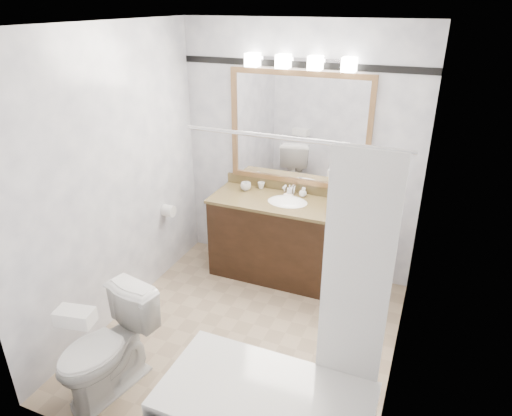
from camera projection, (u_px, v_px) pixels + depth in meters
name	position (u px, v px, depth m)	size (l,w,h in m)	color
room	(245.00, 204.00, 3.41)	(2.42, 2.62, 2.52)	tan
vanity	(286.00, 239.00, 4.60)	(1.53, 0.58, 0.97)	black
mirror	(298.00, 130.00, 4.38)	(1.40, 0.04, 1.10)	#986E44
vanity_light_bar	(299.00, 62.00, 4.07)	(1.02, 0.14, 0.12)	silver
accent_stripe	(301.00, 65.00, 4.14)	(2.40, 0.01, 0.06)	black
bathtub	(269.00, 412.00, 2.87)	(1.30, 0.75, 1.96)	white
tp_roll	(169.00, 211.00, 4.59)	(0.12, 0.12, 0.11)	white
toilet	(106.00, 348.00, 3.25)	(0.42, 0.74, 0.76)	white
tissue_box	(75.00, 317.00, 2.89)	(0.24, 0.13, 0.10)	white
coffee_maker	(348.00, 194.00, 4.13)	(0.19, 0.23, 0.36)	black
cup_left	(246.00, 186.00, 4.68)	(0.11, 0.11, 0.08)	white
cup_right	(261.00, 185.00, 4.73)	(0.07, 0.07, 0.07)	white
soap_bottle_a	(290.00, 190.00, 4.55)	(0.05, 0.05, 0.11)	white
soap_bottle_b	(303.00, 192.00, 4.53)	(0.07, 0.07, 0.10)	white
soap_bar	(288.00, 196.00, 4.53)	(0.09, 0.05, 0.03)	beige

